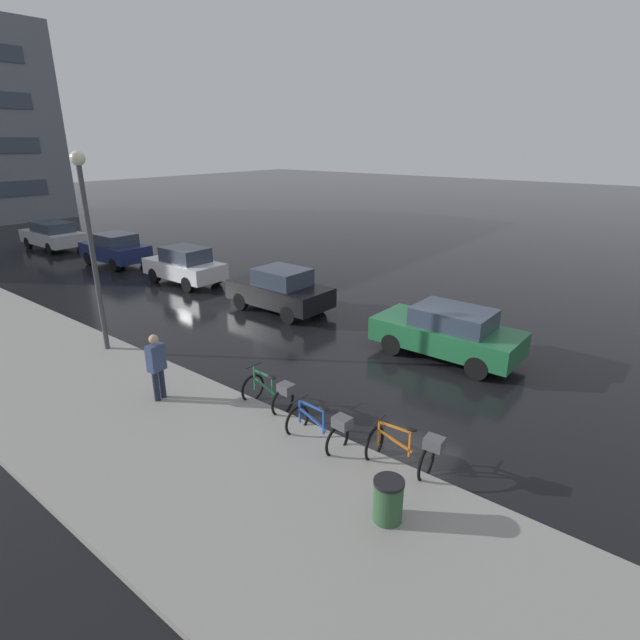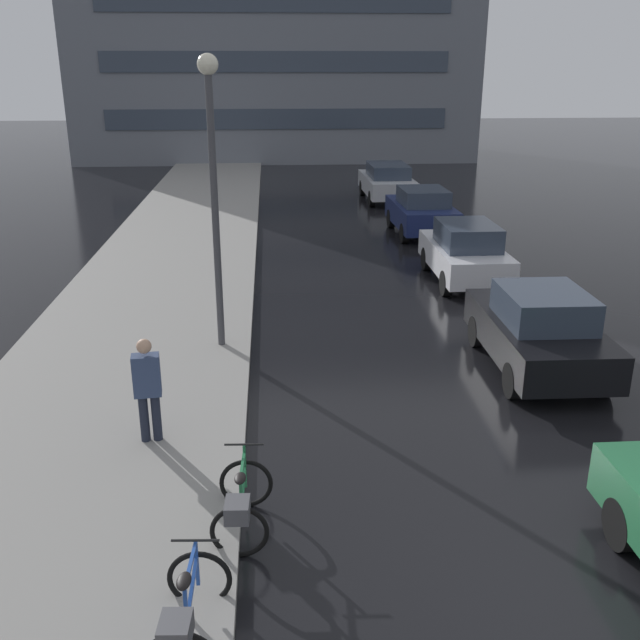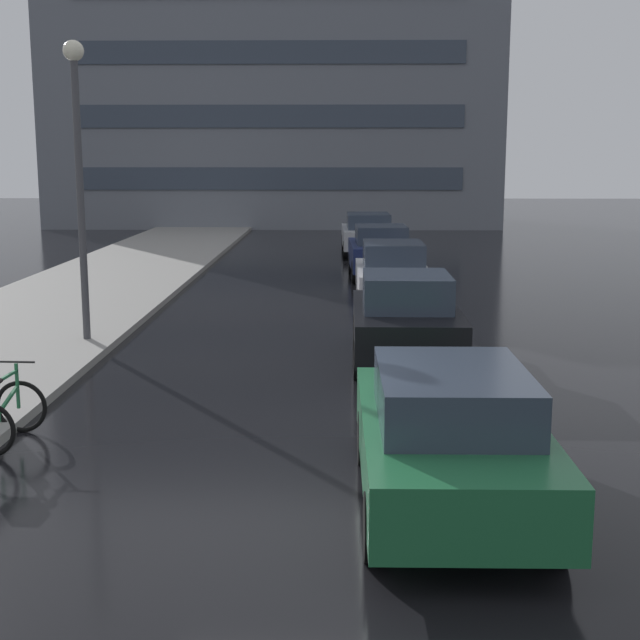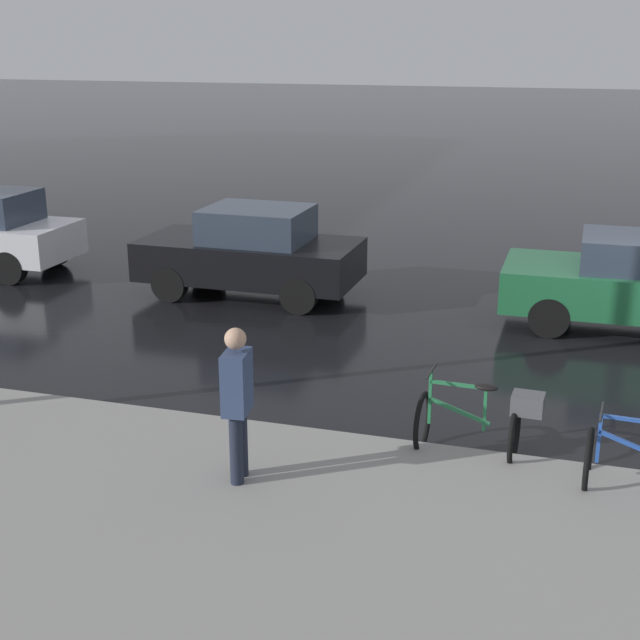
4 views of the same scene
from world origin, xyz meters
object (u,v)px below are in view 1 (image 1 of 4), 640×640
(car_green, at_px, (448,332))
(trash_bin, at_px, (388,503))
(car_black, at_px, (280,290))
(pedestrian, at_px, (157,366))
(car_silver, at_px, (53,235))
(streetlamp, at_px, (89,229))
(car_white, at_px, (185,265))
(car_navy, at_px, (115,249))
(bicycle_second, at_px, (322,427))
(bicycle_third, at_px, (272,392))
(bicycle_nearest, at_px, (407,449))

(car_green, bearing_deg, trash_bin, -162.13)
(car_black, height_order, pedestrian, pedestrian)
(car_silver, distance_m, pedestrian, 21.39)
(streetlamp, bearing_deg, pedestrian, -102.03)
(car_white, relative_size, pedestrian, 2.15)
(pedestrian, bearing_deg, car_navy, 63.24)
(car_black, height_order, car_silver, car_black)
(bicycle_second, distance_m, car_black, 8.88)
(bicycle_third, bearing_deg, bicycle_nearest, -91.08)
(pedestrian, bearing_deg, bicycle_second, -76.69)
(car_green, bearing_deg, bicycle_nearest, -162.10)
(bicycle_nearest, bearing_deg, car_navy, 74.14)
(car_silver, bearing_deg, bicycle_nearest, -101.79)
(bicycle_third, bearing_deg, streetlamp, 95.74)
(car_green, height_order, trash_bin, car_green)
(car_navy, distance_m, car_silver, 6.41)
(bicycle_nearest, distance_m, car_navy, 20.53)
(trash_bin, bearing_deg, streetlamp, 85.02)
(car_navy, bearing_deg, streetlamp, -121.67)
(trash_bin, bearing_deg, car_navy, 70.76)
(streetlamp, height_order, trash_bin, streetlamp)
(car_white, xyz_separation_m, car_silver, (-0.17, 11.99, -0.01))
(car_silver, height_order, pedestrian, pedestrian)
(car_navy, bearing_deg, trash_bin, -109.24)
(bicycle_third, distance_m, car_navy, 17.08)
(bicycle_third, height_order, trash_bin, bicycle_third)
(streetlamp, distance_m, trash_bin, 10.75)
(streetlamp, bearing_deg, car_green, -53.16)
(bicycle_nearest, bearing_deg, bicycle_second, 102.78)
(car_black, xyz_separation_m, trash_bin, (-6.94, -8.83, -0.35))
(bicycle_nearest, height_order, car_green, car_green)
(bicycle_second, distance_m, car_silver, 25.12)
(bicycle_second, height_order, car_green, car_green)
(car_black, distance_m, pedestrian, 7.31)
(pedestrian, relative_size, trash_bin, 2.01)
(car_white, bearing_deg, car_navy, 90.15)
(car_green, bearing_deg, car_black, 89.52)
(bicycle_third, height_order, car_silver, car_silver)
(pedestrian, bearing_deg, streetlamp, 77.97)
(car_navy, bearing_deg, bicycle_nearest, -105.86)
(bicycle_third, height_order, car_black, car_black)
(bicycle_nearest, distance_m, car_black, 10.02)
(car_green, xyz_separation_m, car_navy, (0.17, 17.99, 0.02))
(bicycle_second, bearing_deg, car_silver, 76.54)
(car_navy, bearing_deg, car_green, -90.55)
(car_navy, height_order, streetlamp, streetlamp)
(trash_bin, bearing_deg, bicycle_second, 64.34)
(bicycle_nearest, distance_m, streetlamp, 10.27)
(car_navy, xyz_separation_m, streetlamp, (-6.16, -9.99, 2.87))
(car_black, xyz_separation_m, streetlamp, (-6.05, 1.38, 2.87))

